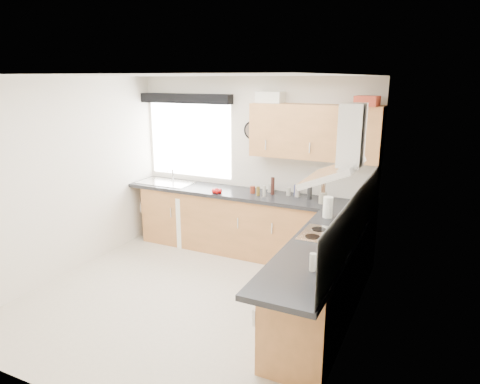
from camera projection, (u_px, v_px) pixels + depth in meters
The scene contains 36 objects.
ground_plane at pixel (189, 298), 4.97m from camera, with size 3.60×3.60×0.00m, color beige.
ceiling at pixel (182, 75), 4.32m from camera, with size 3.60×3.60×0.02m, color white.
wall_back at pixel (252, 165), 6.22m from camera, with size 3.60×0.02×2.50m, color silver.
wall_front at pixel (51, 254), 3.08m from camera, with size 3.60×0.02×2.50m, color silver.
wall_left at pixel (65, 178), 5.39m from camera, with size 0.02×3.60×2.50m, color silver.
wall_right at pixel (353, 217), 3.90m from camera, with size 0.02×3.60×2.50m, color silver.
window at pixel (190, 140), 6.57m from camera, with size 1.40×0.02×1.10m, color white.
window_blind at pixel (185, 98), 6.32m from camera, with size 1.50×0.18×0.14m, color black.
splashback at pixel (358, 215), 4.18m from camera, with size 0.01×3.00×0.54m, color white.
base_cab_back at pixel (238, 223), 6.22m from camera, with size 3.00×0.58×0.86m, color #A06836.
base_cab_corner at pixel (348, 241), 5.54m from camera, with size 0.60×0.60×0.86m, color #A06836.
base_cab_right at pixel (322, 285), 4.36m from camera, with size 0.58×2.10×0.86m, color #A06836.
worktop_back at pixel (244, 194), 6.05m from camera, with size 3.60×0.62×0.05m, color black.
worktop_right at pixel (319, 248), 4.12m from camera, with size 0.62×2.42×0.05m, color black.
sink at pixel (166, 180), 6.58m from camera, with size 0.84×0.46×0.10m, color silver, non-canonical shape.
oven at pixel (325, 279), 4.50m from camera, with size 0.56×0.58×0.85m, color black.
hob_plate at pixel (327, 235), 4.37m from camera, with size 0.52×0.52×0.01m, color silver.
extractor_hood at pixel (342, 154), 4.11m from camera, with size 0.52×0.78×0.66m, color silver, non-canonical shape.
upper_cabinets at pixel (314, 132), 5.53m from camera, with size 1.70×0.35×0.70m, color #A06836.
washing_machine at pixel (198, 219), 6.52m from camera, with size 0.53×0.51×0.77m, color white.
wall_clock at pixel (252, 130), 6.05m from camera, with size 0.27×0.27×0.04m, color black.
casserole at pixel (271, 97), 5.77m from camera, with size 0.35×0.26×0.15m, color white.
storage_box at pixel (367, 101), 5.06m from camera, with size 0.26×0.22×0.12m, color #A63622.
utensil_pot at pixel (323, 198), 5.49m from camera, with size 0.10×0.10×0.14m, color gray.
kitchen_roll at pixel (328, 207), 4.93m from camera, with size 0.11×0.11×0.25m, color white.
tomato_cluster at pixel (217, 191), 5.99m from camera, with size 0.13×0.13×0.06m, color #A40808, non-canonical shape.
jar_0 at pixel (296, 190), 5.86m from camera, with size 0.06×0.06×0.15m, color navy.
jar_1 at pixel (264, 191), 5.81m from camera, with size 0.04×0.04×0.15m, color #A6A08D.
jar_2 at pixel (253, 190), 5.99m from camera, with size 0.07×0.07×0.10m, color maroon.
jar_3 at pixel (289, 192), 5.87m from camera, with size 0.06×0.06×0.11m, color #9C9685.
jar_4 at pixel (273, 186), 5.90m from camera, with size 0.05×0.05×0.24m, color #341812.
jar_5 at pixel (298, 191), 5.80m from camera, with size 0.07×0.07×0.15m, color gray.
jar_6 at pixel (270, 188), 6.05m from camera, with size 0.07×0.07×0.11m, color #AEA695.
jar_7 at pixel (310, 190), 5.67m from camera, with size 0.07×0.07×0.25m, color black.
jar_8 at pixel (258, 191), 5.85m from camera, with size 0.05×0.05×0.13m, color brown.
bottle_0 at pixel (313, 262), 3.57m from camera, with size 0.06×0.06×0.15m, color beige.
Camera 1 is at (2.46, -3.79, 2.48)m, focal length 32.00 mm.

